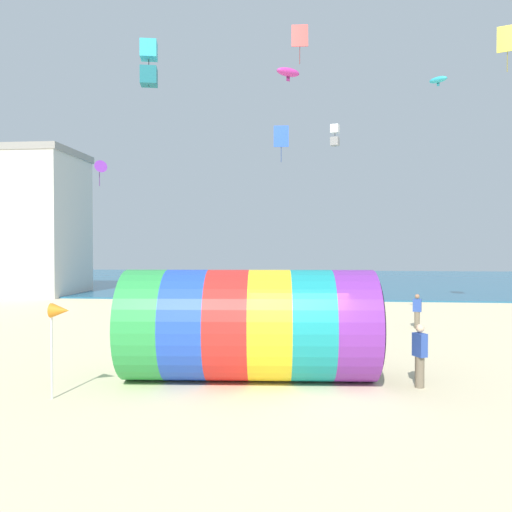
% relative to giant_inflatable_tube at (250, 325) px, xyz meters
% --- Properties ---
extents(ground_plane, '(120.00, 120.00, 0.00)m').
position_rel_giant_inflatable_tube_xyz_m(ground_plane, '(1.35, -0.70, -1.51)').
color(ground_plane, beige).
extents(sea, '(120.00, 40.00, 0.10)m').
position_rel_giant_inflatable_tube_xyz_m(sea, '(1.35, 39.90, -1.46)').
color(sea, '#236084').
rests_on(sea, ground).
extents(giant_inflatable_tube, '(7.01, 3.47, 3.03)m').
position_rel_giant_inflatable_tube_xyz_m(giant_inflatable_tube, '(0.00, 0.00, 0.00)').
color(giant_inflatable_tube, green).
rests_on(giant_inflatable_tube, ground).
extents(kite_handler, '(0.36, 0.42, 1.66)m').
position_rel_giant_inflatable_tube_xyz_m(kite_handler, '(4.48, -0.39, -0.67)').
color(kite_handler, '#726651').
rests_on(kite_handler, ground).
extents(kite_red_diamond, '(0.98, 0.33, 2.37)m').
position_rel_giant_inflatable_tube_xyz_m(kite_red_diamond, '(1.23, 16.08, 14.56)').
color(kite_red_diamond, red).
extents(kite_magenta_parafoil, '(1.06, 0.90, 0.53)m').
position_rel_giant_inflatable_tube_xyz_m(kite_magenta_parafoil, '(0.87, 5.45, 8.78)').
color(kite_magenta_parafoil, '#D1339E').
extents(kite_purple_delta, '(0.94, 0.97, 1.22)m').
position_rel_giant_inflatable_tube_xyz_m(kite_purple_delta, '(-8.47, 9.95, 5.95)').
color(kite_purple_delta, purple).
extents(kite_blue_diamond, '(0.80, 0.19, 1.95)m').
position_rel_giant_inflatable_tube_xyz_m(kite_blue_diamond, '(0.28, 12.90, 7.97)').
color(kite_blue_diamond, blue).
extents(kite_cyan_parafoil, '(0.81, 0.74, 0.42)m').
position_rel_giant_inflatable_tube_xyz_m(kite_cyan_parafoil, '(7.03, 7.82, 9.08)').
color(kite_cyan_parafoil, '#2DB2C6').
extents(kite_yellow_diamond, '(0.98, 0.58, 2.32)m').
position_rel_giant_inflatable_tube_xyz_m(kite_yellow_diamond, '(11.48, 12.21, 12.39)').
color(kite_yellow_diamond, yellow).
extents(kite_cyan_box, '(0.67, 0.67, 1.61)m').
position_rel_giant_inflatable_tube_xyz_m(kite_cyan_box, '(-3.87, 3.27, 8.49)').
color(kite_cyan_box, '#2DB2C6').
extents(kite_white_box, '(0.50, 0.50, 1.15)m').
position_rel_giant_inflatable_tube_xyz_m(kite_white_box, '(3.06, 12.25, 7.85)').
color(kite_white_box, white).
extents(bystander_near_water, '(0.40, 0.30, 1.74)m').
position_rel_giant_inflatable_tube_xyz_m(bystander_near_water, '(-8.04, 13.14, -0.62)').
color(bystander_near_water, black).
rests_on(bystander_near_water, ground).
extents(bystander_mid_beach, '(0.41, 0.32, 1.54)m').
position_rel_giant_inflatable_tube_xyz_m(bystander_mid_beach, '(6.54, 9.18, -0.74)').
color(bystander_mid_beach, '#726651').
rests_on(bystander_mid_beach, ground).
extents(bystander_far_left, '(0.38, 0.25, 1.78)m').
position_rel_giant_inflatable_tube_xyz_m(bystander_far_left, '(-6.24, 12.28, -0.60)').
color(bystander_far_left, black).
rests_on(bystander_far_left, ground).
extents(beach_flag, '(0.47, 0.36, 2.32)m').
position_rel_giant_inflatable_tube_xyz_m(beach_flag, '(-4.37, -2.22, 0.54)').
color(beach_flag, silver).
rests_on(beach_flag, ground).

